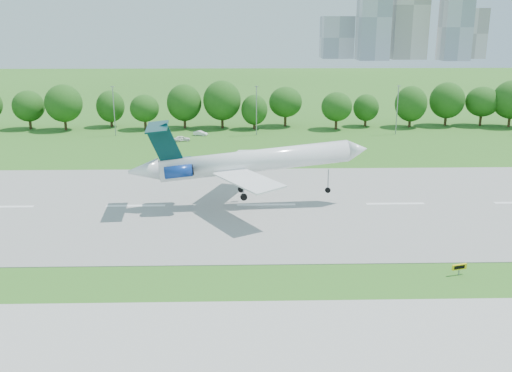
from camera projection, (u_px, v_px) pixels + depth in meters
name	position (u px, v px, depth m)	size (l,w,h in m)	color
ground	(453.00, 272.00, 64.06)	(600.00, 600.00, 0.00)	#285A17
runway	(395.00, 204.00, 88.07)	(400.00, 45.00, 0.08)	gray
tree_line	(331.00, 105.00, 150.77)	(288.40, 8.40, 10.40)	#382314
light_poles	(327.00, 110.00, 141.05)	(175.90, 0.25, 12.19)	gray
skyline	(403.00, 18.00, 433.49)	(127.00, 52.00, 80.00)	#B2B2B7
airliner	(243.00, 161.00, 85.42)	(36.49, 26.37, 11.57)	white
taxi_sign_left	(459.00, 267.00, 63.12)	(1.80, 0.69, 1.28)	gray
service_vehicle_a	(200.00, 133.00, 141.69)	(1.23, 3.52, 1.16)	white
service_vehicle_b	(182.00, 139.00, 134.83)	(1.53, 3.80, 1.30)	white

